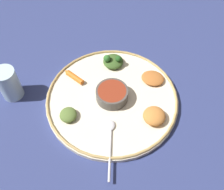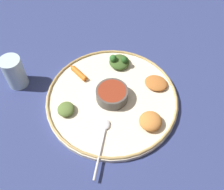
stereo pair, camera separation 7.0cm
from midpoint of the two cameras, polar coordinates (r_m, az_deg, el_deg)
The scene contains 11 objects.
ground_plane at distance 0.84m, azimuth 2.38°, elevation -1.36°, with size 2.40×2.40×0.00m, color navy.
platter at distance 0.84m, azimuth 2.40°, elevation -1.05°, with size 0.42×0.42×0.02m, color beige.
platter_rim at distance 0.83m, azimuth 2.42°, elevation -0.63°, with size 0.41×0.41×0.01m, color tan.
center_bowl at distance 0.81m, azimuth 2.47°, elevation 0.09°, with size 0.10×0.10×0.04m.
spoon at distance 0.75m, azimuth 0.71°, elevation -9.61°, with size 0.04×0.18×0.01m.
greens_pile at distance 0.91m, azimuth 3.80°, elevation 7.14°, with size 0.08×0.08×0.04m.
carrot_near_spoon at distance 0.89m, azimuth -5.14°, elevation 4.76°, with size 0.07×0.07×0.02m.
mound_collards at distance 0.80m, azimuth -7.49°, elevation -3.21°, with size 0.05×0.05×0.02m, color #567033.
mound_squash at distance 0.78m, azimuth 10.90°, elevation -5.73°, with size 0.07×0.07×0.03m, color #C67A38.
mound_chickpea at distance 0.87m, azimuth 11.82°, elevation 2.42°, with size 0.07×0.06×0.02m, color #B2662D.
drinking_glass at distance 0.89m, azimuth -18.18°, elevation 4.29°, with size 0.07×0.07×0.11m.
Camera 2 is at (-0.01, 0.48, 0.70)m, focal length 42.23 mm.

